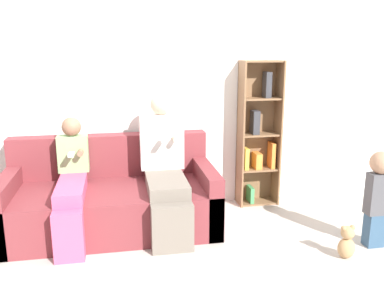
{
  "coord_description": "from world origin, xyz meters",
  "views": [
    {
      "loc": [
        -0.07,
        -3.06,
        1.66
      ],
      "look_at": [
        0.62,
        0.61,
        0.76
      ],
      "focal_mm": 38.0,
      "sensor_mm": 36.0,
      "label": 1
    }
  ],
  "objects_px": {
    "toddler_standing": "(378,192)",
    "couch": "(112,200)",
    "child_seated": "(71,182)",
    "bookshelf": "(258,135)",
    "teddy_bear": "(347,243)",
    "adult_seated": "(165,164)"
  },
  "relations": [
    {
      "from": "toddler_standing",
      "to": "teddy_bear",
      "type": "bearing_deg",
      "value": -156.05
    },
    {
      "from": "child_seated",
      "to": "teddy_bear",
      "type": "height_order",
      "value": "child_seated"
    },
    {
      "from": "child_seated",
      "to": "toddler_standing",
      "type": "distance_m",
      "value": 2.6
    },
    {
      "from": "couch",
      "to": "child_seated",
      "type": "xyz_separation_m",
      "value": [
        -0.33,
        -0.15,
        0.24
      ]
    },
    {
      "from": "teddy_bear",
      "to": "adult_seated",
      "type": "bearing_deg",
      "value": 148.09
    },
    {
      "from": "adult_seated",
      "to": "child_seated",
      "type": "distance_m",
      "value": 0.83
    },
    {
      "from": "bookshelf",
      "to": "adult_seated",
      "type": "bearing_deg",
      "value": -156.38
    },
    {
      "from": "toddler_standing",
      "to": "bookshelf",
      "type": "relative_size",
      "value": 0.55
    },
    {
      "from": "toddler_standing",
      "to": "bookshelf",
      "type": "height_order",
      "value": "bookshelf"
    },
    {
      "from": "child_seated",
      "to": "adult_seated",
      "type": "bearing_deg",
      "value": 4.0
    },
    {
      "from": "bookshelf",
      "to": "teddy_bear",
      "type": "height_order",
      "value": "bookshelf"
    },
    {
      "from": "teddy_bear",
      "to": "toddler_standing",
      "type": "bearing_deg",
      "value": 23.95
    },
    {
      "from": "child_seated",
      "to": "toddler_standing",
      "type": "height_order",
      "value": "child_seated"
    },
    {
      "from": "child_seated",
      "to": "teddy_bear",
      "type": "xyz_separation_m",
      "value": [
        2.17,
        -0.78,
        -0.38
      ]
    },
    {
      "from": "child_seated",
      "to": "teddy_bear",
      "type": "bearing_deg",
      "value": -19.83
    },
    {
      "from": "child_seated",
      "to": "bookshelf",
      "type": "distance_m",
      "value": 1.95
    },
    {
      "from": "couch",
      "to": "adult_seated",
      "type": "xyz_separation_m",
      "value": [
        0.49,
        -0.1,
        0.35
      ]
    },
    {
      "from": "couch",
      "to": "adult_seated",
      "type": "relative_size",
      "value": 1.54
    },
    {
      "from": "toddler_standing",
      "to": "bookshelf",
      "type": "distance_m",
      "value": 1.34
    },
    {
      "from": "toddler_standing",
      "to": "couch",
      "type": "bearing_deg",
      "value": 160.24
    },
    {
      "from": "bookshelf",
      "to": "child_seated",
      "type": "bearing_deg",
      "value": -164.58
    },
    {
      "from": "couch",
      "to": "bookshelf",
      "type": "xyz_separation_m",
      "value": [
        1.54,
        0.36,
        0.48
      ]
    }
  ]
}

